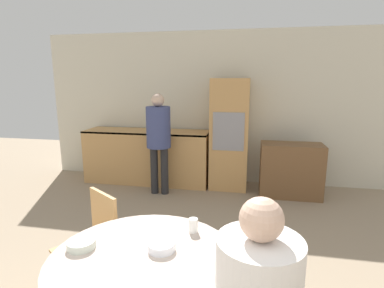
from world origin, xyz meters
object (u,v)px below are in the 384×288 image
(chair_far_left, at_px, (94,240))
(bowl_centre, at_px, (81,244))
(oven_unit, at_px, (230,134))
(cup, at_px, (193,225))
(bowl_near, at_px, (162,246))
(sideboard, at_px, (291,170))
(person_standing, at_px, (159,134))

(chair_far_left, relative_size, bowl_centre, 5.13)
(oven_unit, relative_size, bowl_centre, 10.51)
(cup, bearing_deg, oven_unit, 89.38)
(chair_far_left, distance_m, cup, 0.93)
(oven_unit, relative_size, bowl_near, 10.80)
(oven_unit, height_order, bowl_near, oven_unit)
(sideboard, height_order, person_standing, person_standing)
(oven_unit, bearing_deg, sideboard, -14.73)
(oven_unit, height_order, chair_far_left, oven_unit)
(bowl_near, distance_m, bowl_centre, 0.49)
(bowl_centre, bearing_deg, oven_unit, 78.90)
(bowl_centre, bearing_deg, chair_far_left, 112.93)
(sideboard, relative_size, person_standing, 0.58)
(cup, relative_size, bowl_centre, 0.55)
(person_standing, height_order, bowl_near, person_standing)
(sideboard, distance_m, person_standing, 2.12)
(chair_far_left, bearing_deg, bowl_near, 1.97)
(person_standing, bearing_deg, bowl_near, -72.61)
(oven_unit, xyz_separation_m, sideboard, (0.97, -0.26, -0.49))
(bowl_near, height_order, bowl_centre, bowl_near)
(cup, bearing_deg, bowl_centre, -152.89)
(person_standing, relative_size, bowl_near, 9.45)
(person_standing, height_order, bowl_centre, person_standing)
(chair_far_left, bearing_deg, oven_unit, 107.28)
(person_standing, relative_size, cup, 16.87)
(sideboard, xyz_separation_m, person_standing, (-2.03, -0.28, 0.55))
(cup, relative_size, bowl_near, 0.56)
(cup, height_order, bowl_near, cup)
(person_standing, xyz_separation_m, bowl_centre, (0.39, -2.87, -0.18))
(chair_far_left, distance_m, bowl_near, 0.89)
(chair_far_left, relative_size, bowl_near, 5.27)
(cup, xyz_separation_m, bowl_centre, (-0.63, -0.32, -0.02))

